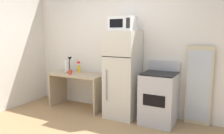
# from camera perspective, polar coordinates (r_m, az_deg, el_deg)

# --- Properties ---
(wall_back_white) EXTENTS (5.00, 0.10, 2.60)m
(wall_back_white) POSITION_cam_1_polar(r_m,az_deg,el_deg) (4.58, 2.94, 4.78)
(wall_back_white) COLOR silver
(wall_back_white) RESTS_ON ground
(desk) EXTENTS (1.20, 0.57, 0.75)m
(desk) POSITION_cam_1_polar(r_m,az_deg,el_deg) (4.86, -8.76, -4.32)
(desk) COLOR tan
(desk) RESTS_ON ground
(desk_lamp) EXTENTS (0.14, 0.12, 0.35)m
(desk_lamp) POSITION_cam_1_polar(r_m,az_deg,el_deg) (4.93, -10.89, 1.30)
(desk_lamp) COLOR black
(desk_lamp) RESTS_ON desk
(paper_towel_roll) EXTENTS (0.11, 0.11, 0.24)m
(paper_towel_roll) POSITION_cam_1_polar(r_m,az_deg,el_deg) (5.13, -11.56, 0.22)
(paper_towel_roll) COLOR white
(paper_towel_roll) RESTS_ON desk
(spray_bottle) EXTENTS (0.06, 0.06, 0.25)m
(spray_bottle) POSITION_cam_1_polar(r_m,az_deg,el_deg) (4.95, -8.57, -0.28)
(spray_bottle) COLOR yellow
(spray_bottle) RESTS_ON desk
(coffee_mug) EXTENTS (0.08, 0.08, 0.09)m
(coffee_mug) POSITION_cam_1_polar(r_m,az_deg,el_deg) (4.76, -10.80, -1.31)
(coffee_mug) COLOR #D83F33
(coffee_mug) RESTS_ON desk
(refrigerator) EXTENTS (0.59, 0.63, 1.66)m
(refrigerator) POSITION_cam_1_polar(r_m,az_deg,el_deg) (4.24, 2.81, -1.94)
(refrigerator) COLOR beige
(refrigerator) RESTS_ON ground
(microwave) EXTENTS (0.46, 0.35, 0.26)m
(microwave) POSITION_cam_1_polar(r_m,az_deg,el_deg) (4.15, 2.78, 11.17)
(microwave) COLOR silver
(microwave) RESTS_ON refrigerator
(oven_range) EXTENTS (0.59, 0.61, 1.10)m
(oven_range) POSITION_cam_1_polar(r_m,az_deg,el_deg) (4.09, 12.02, -7.78)
(oven_range) COLOR #B7B7BC
(oven_range) RESTS_ON ground
(leaning_mirror) EXTENTS (0.44, 0.03, 1.40)m
(leaning_mirror) POSITION_cam_1_polar(r_m,az_deg,el_deg) (4.16, 21.53, -4.60)
(leaning_mirror) COLOR #C6B793
(leaning_mirror) RESTS_ON ground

